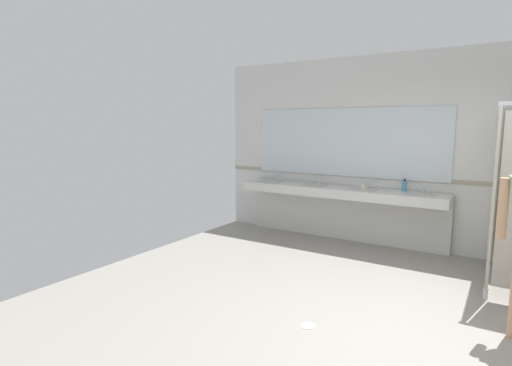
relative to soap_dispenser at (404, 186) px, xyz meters
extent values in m
cube|color=gray|center=(0.76, -2.46, -1.01)|extent=(7.75, 5.78, 0.10)
cube|color=silver|center=(0.76, 0.19, 0.49)|extent=(7.75, 0.12, 2.89)
cube|color=#9E937F|center=(0.76, 0.12, 0.09)|extent=(7.75, 0.01, 0.06)
cube|color=silver|center=(-0.95, -0.16, -0.15)|extent=(3.22, 0.53, 0.14)
cube|color=silver|center=(-0.95, 0.07, -0.59)|extent=(3.22, 0.08, 0.74)
cube|color=#ADADA8|center=(-2.16, -0.19, -0.13)|extent=(0.42, 0.29, 0.11)
cylinder|color=silver|center=(-2.16, 0.02, -0.02)|extent=(0.04, 0.04, 0.11)
cylinder|color=silver|center=(-2.16, -0.04, 0.02)|extent=(0.03, 0.11, 0.03)
sphere|color=silver|center=(-2.09, 0.03, -0.05)|extent=(0.04, 0.04, 0.04)
cube|color=#ADADA8|center=(-1.36, -0.19, -0.13)|extent=(0.42, 0.29, 0.11)
cylinder|color=silver|center=(-1.36, 0.02, -0.02)|extent=(0.04, 0.04, 0.11)
cylinder|color=silver|center=(-1.36, -0.04, 0.02)|extent=(0.03, 0.11, 0.03)
sphere|color=silver|center=(-1.29, 0.03, -0.05)|extent=(0.04, 0.04, 0.04)
cube|color=#ADADA8|center=(-0.55, -0.19, -0.13)|extent=(0.42, 0.29, 0.11)
cylinder|color=silver|center=(-0.55, 0.02, -0.02)|extent=(0.04, 0.04, 0.11)
cylinder|color=silver|center=(-0.55, -0.04, 0.02)|extent=(0.03, 0.11, 0.03)
sphere|color=silver|center=(-0.48, 0.03, -0.05)|extent=(0.04, 0.04, 0.04)
cube|color=#ADADA8|center=(0.25, -0.19, -0.13)|extent=(0.42, 0.29, 0.11)
cylinder|color=silver|center=(0.25, 0.02, -0.02)|extent=(0.04, 0.04, 0.11)
cylinder|color=silver|center=(0.25, -0.04, 0.02)|extent=(0.03, 0.11, 0.03)
sphere|color=silver|center=(0.32, 0.03, -0.05)|extent=(0.04, 0.04, 0.04)
cube|color=silver|center=(-0.95, 0.11, 0.61)|extent=(3.12, 0.02, 1.07)
cube|color=#B2AD9E|center=(1.16, -0.64, 0.12)|extent=(0.03, 1.49, 1.91)
cylinder|color=silver|center=(1.16, -1.32, -0.90)|extent=(0.05, 0.05, 0.12)
cylinder|color=tan|center=(1.26, -2.11, 0.18)|extent=(0.08, 0.08, 0.52)
cylinder|color=teal|center=(0.00, 0.00, 0.00)|extent=(0.07, 0.07, 0.15)
cylinder|color=black|center=(0.00, 0.00, 0.09)|extent=(0.03, 0.03, 0.04)
cylinder|color=beige|center=(-0.54, -0.21, -0.04)|extent=(0.07, 0.07, 0.08)
cylinder|color=#B7BABF|center=(-0.18, -2.87, -0.95)|extent=(0.14, 0.14, 0.01)
camera|label=1|loc=(1.27, -6.06, 0.87)|focal=28.15mm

